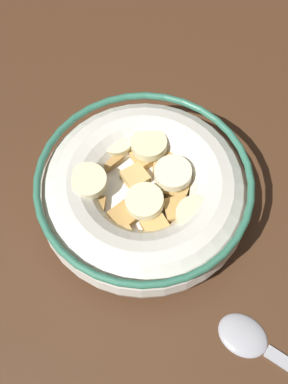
{
  "coord_description": "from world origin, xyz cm",
  "views": [
    {
      "loc": [
        -10.89,
        15.6,
        39.58
      ],
      "look_at": [
        0.0,
        0.0,
        3.0
      ],
      "focal_mm": 46.26,
      "sensor_mm": 36.0,
      "label": 1
    }
  ],
  "objects": [
    {
      "name": "spoon",
      "position": [
        -14.32,
        4.66,
        0.35
      ],
      "size": [
        13.25,
        3.27,
        0.8
      ],
      "color": "#A5A5AD",
      "rests_on": "ground_plane"
    },
    {
      "name": "ground_plane",
      "position": [
        0.0,
        0.0,
        -1.0
      ],
      "size": [
        125.25,
        125.25,
        2.0
      ],
      "primitive_type": "cube",
      "color": "#472B19"
    },
    {
      "name": "cereal_bowl",
      "position": [
        0.0,
        -0.02,
        2.84
      ],
      "size": [
        17.75,
        17.75,
        5.24
      ],
      "color": "silver",
      "rests_on": "ground_plane"
    }
  ]
}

